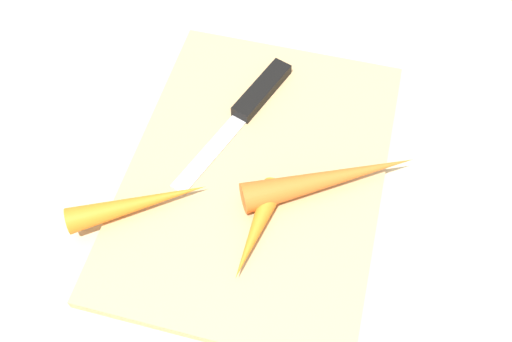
# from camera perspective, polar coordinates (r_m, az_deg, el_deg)

# --- Properties ---
(ground_plane) EXTENTS (1.40, 1.40, 0.00)m
(ground_plane) POSITION_cam_1_polar(r_m,az_deg,el_deg) (0.61, 0.00, -0.61)
(ground_plane) COLOR #C6B793
(cutting_board) EXTENTS (0.36, 0.26, 0.01)m
(cutting_board) POSITION_cam_1_polar(r_m,az_deg,el_deg) (0.61, 0.00, -0.31)
(cutting_board) COLOR tan
(cutting_board) RESTS_ON ground_plane
(knife) EXTENTS (0.20, 0.09, 0.01)m
(knife) POSITION_cam_1_polar(r_m,az_deg,el_deg) (0.65, -0.06, 7.14)
(knife) COLOR #B7B7BC
(knife) RESTS_ON cutting_board
(carrot_shortest) EXTENTS (0.11, 0.03, 0.02)m
(carrot_shortest) POSITION_cam_1_polar(r_m,az_deg,el_deg) (0.56, 0.01, -5.71)
(carrot_shortest) COLOR orange
(carrot_shortest) RESTS_ON cutting_board
(carrot_longest) EXTENTS (0.12, 0.17, 0.03)m
(carrot_longest) POSITION_cam_1_polar(r_m,az_deg,el_deg) (0.59, 7.32, -0.45)
(carrot_longest) COLOR orange
(carrot_longest) RESTS_ON cutting_board
(carrot_medium) EXTENTS (0.09, 0.13, 0.03)m
(carrot_medium) POSITION_cam_1_polar(r_m,az_deg,el_deg) (0.58, -11.45, -3.14)
(carrot_medium) COLOR orange
(carrot_medium) RESTS_ON cutting_board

